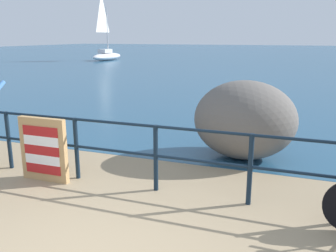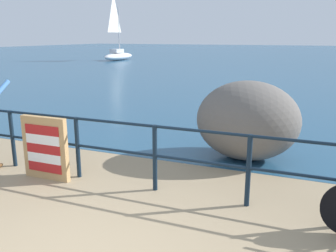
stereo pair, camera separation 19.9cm
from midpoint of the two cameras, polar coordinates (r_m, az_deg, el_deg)
name	(u,v)px [view 1 (the left image)]	position (r m, az deg, el deg)	size (l,w,h in m)	color
ground_plane	(266,75)	(22.77, 15.03, 7.76)	(120.00, 120.00, 0.10)	#937F60
sea_surface	(286,54)	(51.02, 18.11, 10.88)	(120.00, 90.00, 0.01)	navy
promenade_railing	(156,150)	(5.34, -3.03, -3.86)	(8.38, 0.07, 1.02)	black
folded_deckchair_stack	(44,150)	(6.10, -20.04, -3.55)	(0.84, 0.10, 1.04)	tan
breakwater_boulder_main	(245,120)	(6.92, 11.29, 0.99)	(1.93, 1.69, 1.49)	#605B56
sailboat	(107,53)	(35.48, -9.88, 11.37)	(1.54, 4.46, 6.16)	white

